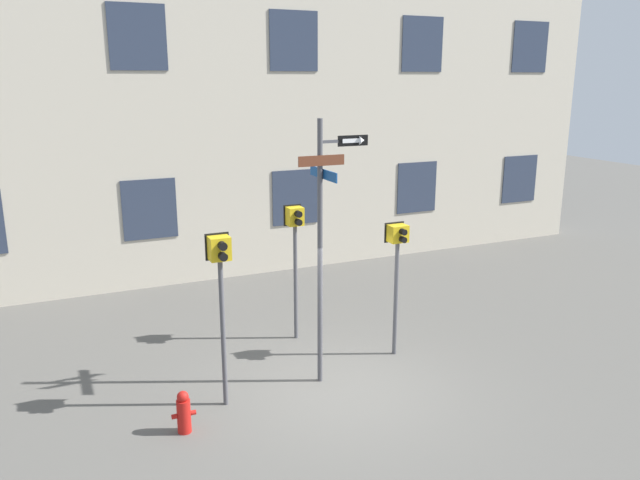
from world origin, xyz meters
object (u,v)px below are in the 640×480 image
Objects in this scene: pedestrian_signal_left at (221,274)px; fire_hydrant at (184,412)px; street_sign_pole at (324,233)px; pedestrian_signal_across at (295,236)px; pedestrian_signal_right at (397,253)px.

pedestrian_signal_left is 4.26× the size of fire_hydrant.
street_sign_pole reaches higher than pedestrian_signal_across.
pedestrian_signal_left is 1.03× the size of pedestrian_signal_across.
pedestrian_signal_across is at bearing 44.47° from pedestrian_signal_left.
pedestrian_signal_left is 3.66m from pedestrian_signal_right.
pedestrian_signal_left is at bearing -176.30° from street_sign_pole.
pedestrian_signal_right is (3.61, 0.56, -0.22)m from pedestrian_signal_left.
fire_hydrant is at bearing -165.76° from street_sign_pole.
fire_hydrant is (-4.43, -1.12, -1.75)m from pedestrian_signal_right.
pedestrian_signal_across is (0.26, 1.96, -0.54)m from street_sign_pole.
pedestrian_signal_right is at bearing -45.87° from pedestrian_signal_across.
fire_hydrant is (-2.68, -0.68, -2.42)m from street_sign_pole.
street_sign_pole is 6.78× the size of fire_hydrant.
pedestrian_signal_left is at bearing -135.53° from pedestrian_signal_across.
pedestrian_signal_across is 4.12× the size of fire_hydrant.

